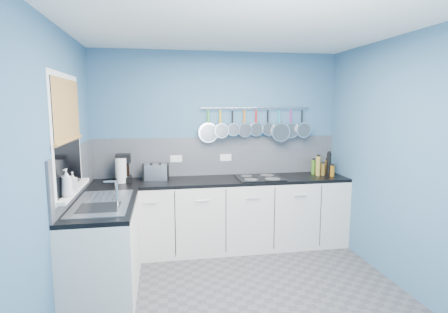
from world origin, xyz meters
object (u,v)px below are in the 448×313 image
object	(u,v)px
soap_bottle_b	(73,181)
toaster	(156,172)
paper_towel	(121,170)
hob	(259,178)
coffee_maker	(123,168)
soap_bottle_a	(66,183)
canister	(159,175)

from	to	relation	value
soap_bottle_b	toaster	distance (m)	1.32
paper_towel	hob	size ratio (longest dim) A/B	0.51
coffee_maker	hob	size ratio (longest dim) A/B	0.58
soap_bottle_b	paper_towel	world-z (taller)	soap_bottle_b
toaster	hob	world-z (taller)	toaster
soap_bottle_a	toaster	world-z (taller)	soap_bottle_a
toaster	coffee_maker	bearing A→B (deg)	-164.25
toaster	hob	bearing A→B (deg)	3.20
paper_towel	coffee_maker	size ratio (longest dim) A/B	0.89
hob	soap_bottle_a	bearing A→B (deg)	-149.78
toaster	canister	world-z (taller)	toaster
soap_bottle_b	coffee_maker	bearing A→B (deg)	72.41
paper_towel	hob	distance (m)	1.70
coffee_maker	toaster	bearing A→B (deg)	3.81
paper_towel	coffee_maker	world-z (taller)	coffee_maker
paper_towel	coffee_maker	bearing A→B (deg)	72.22
coffee_maker	canister	distance (m)	0.44
soap_bottle_b	canister	world-z (taller)	soap_bottle_b
toaster	soap_bottle_b	bearing A→B (deg)	-113.61
paper_towel	canister	distance (m)	0.47
soap_bottle_b	toaster	bearing A→B (deg)	56.79
paper_towel	canister	world-z (taller)	paper_towel
soap_bottle_b	soap_bottle_a	bearing A→B (deg)	-90.00
soap_bottle_b	canister	size ratio (longest dim) A/B	1.45
soap_bottle_b	coffee_maker	xyz separation A→B (m)	(0.34, 1.06, -0.07)
soap_bottle_b	coffee_maker	world-z (taller)	coffee_maker
soap_bottle_a	paper_towel	bearing A→B (deg)	75.38
soap_bottle_b	hob	distance (m)	2.23
soap_bottle_a	toaster	size ratio (longest dim) A/B	0.80
soap_bottle_a	canister	bearing A→B (deg)	60.21
paper_towel	toaster	size ratio (longest dim) A/B	0.98
canister	hob	distance (m)	1.26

